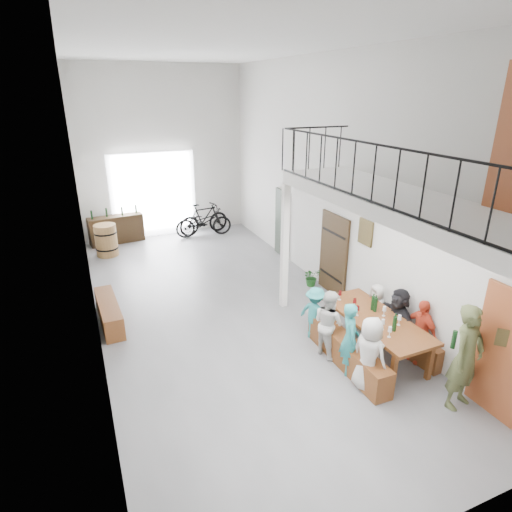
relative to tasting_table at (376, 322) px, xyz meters
name	(u,v)px	position (x,y,z in m)	size (l,w,h in m)	color
floor	(224,307)	(-1.98, 2.88, -0.71)	(12.00, 12.00, 0.00)	slate
room_walls	(219,151)	(-1.98, 2.88, 2.85)	(12.00, 12.00, 12.00)	silver
gateway_portal	(154,195)	(-2.38, 8.82, 0.69)	(2.80, 0.08, 2.80)	white
right_wall_decor	(378,246)	(0.72, 1.02, 1.04)	(0.07, 8.28, 5.07)	brown
balcony	(399,206)	(-0.01, -0.24, 2.26)	(1.52, 5.62, 4.00)	white
tasting_table	(376,322)	(0.00, 0.00, 0.00)	(0.99, 2.34, 0.79)	brown
bench_inner	(347,353)	(-0.66, -0.08, -0.45)	(0.36, 2.24, 0.51)	brown
bench_wall	(397,336)	(0.59, 0.02, -0.48)	(0.26, 2.01, 0.46)	brown
tableware	(376,311)	(-0.02, 0.01, 0.22)	(0.55, 1.57, 0.35)	black
side_bench	(109,312)	(-4.48, 3.19, -0.46)	(0.39, 1.77, 0.50)	brown
oak_barrel	(106,240)	(-4.14, 7.42, -0.22)	(0.66, 0.66, 0.97)	olive
serving_counter	(116,229)	(-3.73, 8.53, -0.26)	(1.71, 0.47, 0.90)	#32210F
counter_bottles	(114,212)	(-3.73, 8.52, 0.33)	(1.45, 0.27, 0.28)	black
guest_left_a	(369,354)	(-0.71, -0.76, -0.05)	(0.65, 0.42, 1.32)	silver
guest_left_b	(350,338)	(-0.74, -0.25, -0.03)	(0.49, 0.32, 1.35)	teal
guest_left_c	(329,323)	(-0.78, 0.37, -0.05)	(0.64, 0.50, 1.31)	silver
guest_left_d	(315,313)	(-0.73, 0.95, -0.15)	(0.72, 0.41, 1.11)	teal
guest_right_a	(420,331)	(0.63, -0.48, -0.09)	(0.73, 0.30, 1.24)	red
guest_right_b	(397,319)	(0.51, 0.00, -0.07)	(1.18, 0.38, 1.27)	black
guest_right_c	(376,309)	(0.53, 0.66, -0.17)	(0.52, 0.34, 1.07)	silver
host_standing	(466,357)	(0.38, -1.67, 0.17)	(0.64, 0.42, 1.76)	#4C542F
potted_plant	(312,277)	(0.47, 3.12, -0.47)	(0.43, 0.38, 0.48)	#154416
bicycle_near	(204,222)	(-0.93, 8.03, -0.20)	(0.67, 1.91, 1.00)	black
bicycle_far	(204,219)	(-0.85, 8.27, -0.16)	(0.51, 1.81, 1.09)	black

